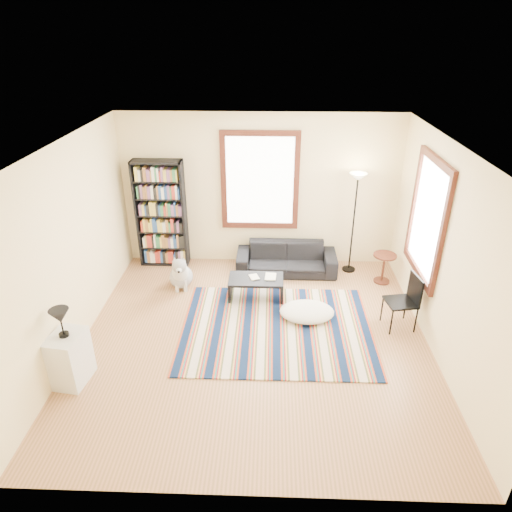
{
  "coord_description": "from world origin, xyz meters",
  "views": [
    {
      "loc": [
        0.21,
        -5.39,
        4.11
      ],
      "look_at": [
        0.0,
        0.5,
        1.1
      ],
      "focal_mm": 32.0,
      "sensor_mm": 36.0,
      "label": 1
    }
  ],
  "objects_px": {
    "folding_chair": "(401,302)",
    "white_cabinet": "(70,358)",
    "floor_lamp": "(353,224)",
    "dog": "(181,270)",
    "sofa": "(286,259)",
    "coffee_table": "(256,288)",
    "side_table": "(383,268)",
    "bookshelf": "(161,214)",
    "floor_cushion": "(307,312)"
  },
  "relations": [
    {
      "from": "folding_chair",
      "to": "white_cabinet",
      "type": "xyz_separation_m",
      "value": [
        -4.45,
        -1.33,
        -0.08
      ]
    },
    {
      "from": "floor_lamp",
      "to": "dog",
      "type": "xyz_separation_m",
      "value": [
        -3.01,
        -0.7,
        -0.62
      ]
    },
    {
      "from": "dog",
      "to": "white_cabinet",
      "type": "bearing_deg",
      "value": -119.8
    },
    {
      "from": "sofa",
      "to": "coffee_table",
      "type": "bearing_deg",
      "value": -119.83
    },
    {
      "from": "side_table",
      "to": "coffee_table",
      "type": "bearing_deg",
      "value": -165.16
    },
    {
      "from": "folding_chair",
      "to": "white_cabinet",
      "type": "height_order",
      "value": "folding_chair"
    },
    {
      "from": "white_cabinet",
      "to": "dog",
      "type": "distance_m",
      "value": 2.59
    },
    {
      "from": "white_cabinet",
      "to": "bookshelf",
      "type": "bearing_deg",
      "value": 89.4
    },
    {
      "from": "side_table",
      "to": "dog",
      "type": "distance_m",
      "value": 3.55
    },
    {
      "from": "coffee_table",
      "to": "white_cabinet",
      "type": "relative_size",
      "value": 1.29
    },
    {
      "from": "floor_lamp",
      "to": "folding_chair",
      "type": "relative_size",
      "value": 2.16
    },
    {
      "from": "side_table",
      "to": "folding_chair",
      "type": "xyz_separation_m",
      "value": [
        -0.05,
        -1.35,
        0.16
      ]
    },
    {
      "from": "side_table",
      "to": "folding_chair",
      "type": "height_order",
      "value": "folding_chair"
    },
    {
      "from": "bookshelf",
      "to": "dog",
      "type": "bearing_deg",
      "value": -61.86
    },
    {
      "from": "bookshelf",
      "to": "floor_cushion",
      "type": "relative_size",
      "value": 2.35
    },
    {
      "from": "sofa",
      "to": "floor_lamp",
      "type": "xyz_separation_m",
      "value": [
        1.17,
        0.1,
        0.67
      ]
    },
    {
      "from": "white_cabinet",
      "to": "floor_cushion",
      "type": "bearing_deg",
      "value": 34.21
    },
    {
      "from": "coffee_table",
      "to": "floor_lamp",
      "type": "relative_size",
      "value": 0.48
    },
    {
      "from": "coffee_table",
      "to": "floor_lamp",
      "type": "height_order",
      "value": "floor_lamp"
    },
    {
      "from": "coffee_table",
      "to": "folding_chair",
      "type": "height_order",
      "value": "folding_chair"
    },
    {
      "from": "floor_cushion",
      "to": "sofa",
      "type": "bearing_deg",
      "value": 100.98
    },
    {
      "from": "sofa",
      "to": "side_table",
      "type": "distance_m",
      "value": 1.73
    },
    {
      "from": "bookshelf",
      "to": "coffee_table",
      "type": "height_order",
      "value": "bookshelf"
    },
    {
      "from": "coffee_table",
      "to": "floor_lamp",
      "type": "distance_m",
      "value": 2.11
    },
    {
      "from": "floor_cushion",
      "to": "floor_lamp",
      "type": "distance_m",
      "value": 1.99
    },
    {
      "from": "side_table",
      "to": "white_cabinet",
      "type": "distance_m",
      "value": 5.24
    },
    {
      "from": "sofa",
      "to": "coffee_table",
      "type": "height_order",
      "value": "sofa"
    },
    {
      "from": "sofa",
      "to": "dog",
      "type": "xyz_separation_m",
      "value": [
        -1.84,
        -0.6,
        0.05
      ]
    },
    {
      "from": "sofa",
      "to": "coffee_table",
      "type": "xyz_separation_m",
      "value": [
        -0.53,
        -0.91,
        -0.08
      ]
    },
    {
      "from": "dog",
      "to": "coffee_table",
      "type": "bearing_deg",
      "value": -21.19
    },
    {
      "from": "side_table",
      "to": "white_cabinet",
      "type": "height_order",
      "value": "white_cabinet"
    },
    {
      "from": "floor_lamp",
      "to": "side_table",
      "type": "height_order",
      "value": "floor_lamp"
    },
    {
      "from": "side_table",
      "to": "bookshelf",
      "type": "bearing_deg",
      "value": 171.6
    },
    {
      "from": "floor_lamp",
      "to": "side_table",
      "type": "distance_m",
      "value": 0.94
    },
    {
      "from": "side_table",
      "to": "folding_chair",
      "type": "distance_m",
      "value": 1.36
    },
    {
      "from": "coffee_table",
      "to": "side_table",
      "type": "height_order",
      "value": "side_table"
    },
    {
      "from": "white_cabinet",
      "to": "dog",
      "type": "xyz_separation_m",
      "value": [
        0.96,
        2.4,
        -0.04
      ]
    },
    {
      "from": "floor_cushion",
      "to": "white_cabinet",
      "type": "relative_size",
      "value": 1.21
    },
    {
      "from": "coffee_table",
      "to": "floor_cushion",
      "type": "bearing_deg",
      "value": -35.24
    },
    {
      "from": "floor_cushion",
      "to": "white_cabinet",
      "type": "distance_m",
      "value": 3.45
    },
    {
      "from": "coffee_table",
      "to": "dog",
      "type": "relative_size",
      "value": 1.44
    },
    {
      "from": "white_cabinet",
      "to": "coffee_table",
      "type": "bearing_deg",
      "value": 50.64
    },
    {
      "from": "floor_lamp",
      "to": "sofa",
      "type": "bearing_deg",
      "value": -175.13
    },
    {
      "from": "side_table",
      "to": "white_cabinet",
      "type": "relative_size",
      "value": 0.77
    },
    {
      "from": "floor_cushion",
      "to": "dog",
      "type": "relative_size",
      "value": 1.36
    },
    {
      "from": "sofa",
      "to": "white_cabinet",
      "type": "xyz_separation_m",
      "value": [
        -2.8,
        -3.0,
        0.09
      ]
    },
    {
      "from": "folding_chair",
      "to": "side_table",
      "type": "bearing_deg",
      "value": 77.67
    },
    {
      "from": "folding_chair",
      "to": "sofa",
      "type": "bearing_deg",
      "value": 124.42
    },
    {
      "from": "dog",
      "to": "side_table",
      "type": "bearing_deg",
      "value": -3.41
    },
    {
      "from": "bookshelf",
      "to": "floor_cushion",
      "type": "xyz_separation_m",
      "value": [
        2.59,
        -1.75,
        -0.89
      ]
    }
  ]
}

